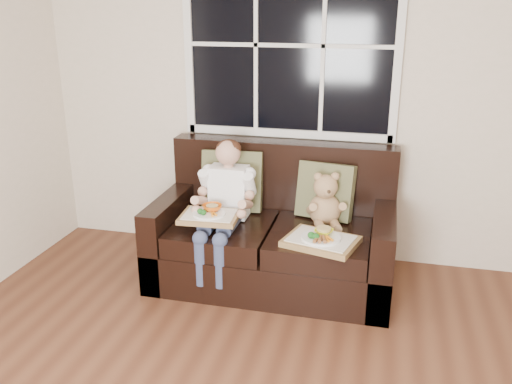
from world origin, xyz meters
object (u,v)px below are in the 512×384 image
(loveseat, at_px, (274,238))
(tray_right, at_px, (321,240))
(tray_left, at_px, (210,215))
(teddy_bear, at_px, (325,203))
(child, at_px, (225,196))

(loveseat, bearing_deg, tray_right, -41.17)
(tray_left, bearing_deg, loveseat, 34.66)
(loveseat, relative_size, teddy_bear, 4.24)
(tray_right, bearing_deg, tray_left, -166.96)
(teddy_bear, xyz_separation_m, tray_right, (0.02, -0.35, -0.13))
(tray_left, bearing_deg, teddy_bear, 19.81)
(child, bearing_deg, tray_right, -16.40)
(loveseat, xyz_separation_m, tray_right, (0.38, -0.33, 0.17))
(loveseat, xyz_separation_m, tray_left, (-0.39, -0.31, 0.27))
(child, distance_m, tray_left, 0.21)
(loveseat, distance_m, tray_left, 0.56)
(child, xyz_separation_m, tray_right, (0.72, -0.21, -0.17))
(loveseat, height_order, child, child)
(loveseat, xyz_separation_m, child, (-0.34, -0.12, 0.34))
(tray_left, distance_m, tray_right, 0.78)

